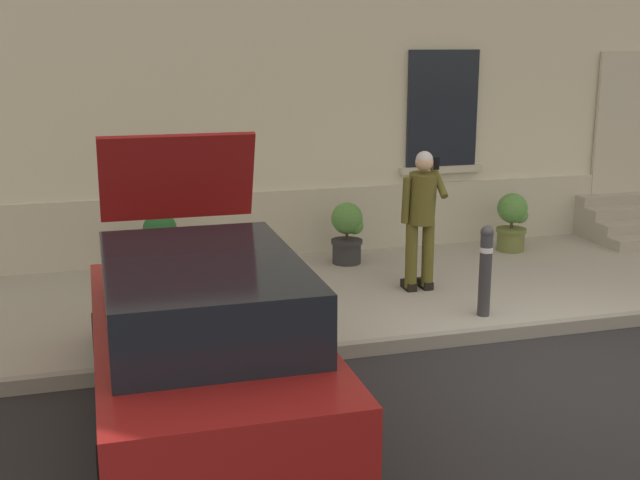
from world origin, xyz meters
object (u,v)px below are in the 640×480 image
at_px(hatchback_car_red, 202,336).
at_px(planter_olive, 512,220).
at_px(bollard_far_left, 209,291).
at_px(planter_charcoal, 347,231).
at_px(bollard_near_person, 485,268).
at_px(planter_terracotta, 161,243).
at_px(person_on_phone, 421,212).

distance_m(hatchback_car_red, planter_olive, 6.54).
height_order(hatchback_car_red, bollard_far_left, hatchback_car_red).
relative_size(planter_charcoal, planter_olive, 1.00).
distance_m(bollard_far_left, planter_charcoal, 3.44).
xyz_separation_m(bollard_near_person, planter_terracotta, (-3.35, 2.61, -0.11)).
distance_m(hatchback_car_red, person_on_phone, 4.03).
relative_size(planter_terracotta, planter_charcoal, 1.00).
bearing_deg(planter_terracotta, planter_charcoal, -1.46).
bearing_deg(planter_charcoal, bollard_near_person, -72.48).
bearing_deg(planter_terracotta, hatchback_car_red, -90.59).
xyz_separation_m(hatchback_car_red, planter_terracotta, (0.04, 4.12, -0.19)).
distance_m(bollard_far_left, planter_olive, 5.48).
xyz_separation_m(planter_charcoal, planter_olive, (2.55, -0.01, 0.00)).
bearing_deg(bollard_near_person, person_on_phone, 106.96).
xyz_separation_m(bollard_near_person, planter_olive, (1.75, 2.53, -0.11)).
bearing_deg(hatchback_car_red, planter_olive, 38.20).
xyz_separation_m(planter_terracotta, planter_olive, (5.10, -0.07, 0.00)).
distance_m(bollard_far_left, person_on_phone, 3.02).
height_order(hatchback_car_red, planter_terracotta, hatchback_car_red).
relative_size(planter_terracotta, planter_olive, 1.00).
bearing_deg(bollard_far_left, planter_charcoal, 47.71).
xyz_separation_m(person_on_phone, planter_terracotta, (-3.02, 1.52, -0.55)).
height_order(person_on_phone, planter_charcoal, person_on_phone).
relative_size(bollard_near_person, planter_terracotta, 1.22).
xyz_separation_m(hatchback_car_red, bollard_far_left, (0.28, 1.51, -0.09)).
bearing_deg(planter_olive, bollard_far_left, -152.47).
bearing_deg(hatchback_car_red, planter_charcoal, 57.41).
xyz_separation_m(bollard_near_person, person_on_phone, (-0.33, 1.08, 0.44)).
xyz_separation_m(bollard_far_left, planter_terracotta, (-0.24, 2.61, -0.11)).
relative_size(bollard_far_left, planter_olive, 1.22).
distance_m(bollard_near_person, person_on_phone, 1.21).
relative_size(bollard_near_person, planter_charcoal, 1.22).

